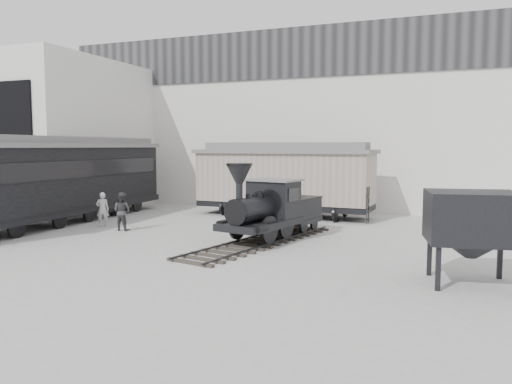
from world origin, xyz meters
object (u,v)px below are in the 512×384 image
at_px(locomotive, 270,213).
at_px(coal_hopper, 472,224).
at_px(visitor_a, 103,209).
at_px(boxcar, 284,178).
at_px(passenger_coach, 62,179).
at_px(visitor_b, 122,211).

bearing_deg(locomotive, coal_hopper, -16.47).
xyz_separation_m(locomotive, visitor_a, (-8.78, 0.56, -0.33)).
relative_size(locomotive, visitor_a, 5.48).
distance_m(locomotive, boxcar, 7.46).
height_order(passenger_coach, visitor_b, passenger_coach).
height_order(locomotive, coal_hopper, locomotive).
xyz_separation_m(locomotive, boxcar, (-1.68, 7.21, 0.98)).
distance_m(locomotive, coal_hopper, 8.57).
xyz_separation_m(visitor_a, visitor_b, (1.56, -0.60, 0.05)).
bearing_deg(visitor_b, passenger_coach, -12.00).
relative_size(boxcar, coal_hopper, 3.77).
height_order(locomotive, passenger_coach, passenger_coach).
bearing_deg(visitor_a, passenger_coach, -38.10).
bearing_deg(visitor_b, visitor_a, -20.01).
distance_m(visitor_a, coal_hopper, 16.94).
bearing_deg(visitor_b, coal_hopper, 165.24).
bearing_deg(locomotive, visitor_b, -166.78).
bearing_deg(locomotive, visitor_a, -170.75).
bearing_deg(passenger_coach, boxcar, 30.76).
distance_m(passenger_coach, visitor_a, 3.13).
bearing_deg(passenger_coach, coal_hopper, -16.74).
bearing_deg(visitor_a, coal_hopper, 133.84).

